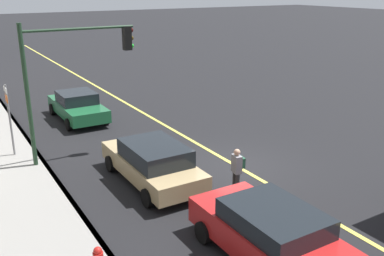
{
  "coord_description": "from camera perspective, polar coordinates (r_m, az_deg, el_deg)",
  "views": [
    {
      "loc": [
        -12.23,
        9.27,
        6.57
      ],
      "look_at": [
        -0.34,
        2.12,
        1.96
      ],
      "focal_mm": 40.59,
      "sensor_mm": 36.0,
      "label": 1
    }
  ],
  "objects": [
    {
      "name": "curb_edge",
      "position": [
        14.17,
        -15.38,
        -9.62
      ],
      "size": [
        80.0,
        0.16,
        0.15
      ],
      "primitive_type": "cube",
      "color": "slate",
      "rests_on": "ground"
    },
    {
      "name": "traffic_light_mast",
      "position": [
        16.69,
        -15.5,
        7.77
      ],
      "size": [
        0.28,
        4.24,
        5.33
      ],
      "color": "#1E3823",
      "rests_on": "ground"
    },
    {
      "name": "car_green",
      "position": [
        22.71,
        -14.82,
        2.83
      ],
      "size": [
        4.62,
        2.03,
        1.44
      ],
      "color": "#1E6038",
      "rests_on": "ground"
    },
    {
      "name": "car_red",
      "position": [
        11.08,
        10.18,
        -13.38
      ],
      "size": [
        4.46,
        2.12,
        1.5
      ],
      "color": "red",
      "rests_on": "ground"
    },
    {
      "name": "car_tan",
      "position": [
        15.0,
        -5.2,
        -4.46
      ],
      "size": [
        4.78,
        2.05,
        1.47
      ],
      "color": "tan",
      "rests_on": "ground"
    },
    {
      "name": "street_sign_post",
      "position": [
        18.12,
        -22.88,
        1.49
      ],
      "size": [
        0.6,
        0.08,
        2.98
      ],
      "color": "slate",
      "rests_on": "ground"
    },
    {
      "name": "sidewalk_slab",
      "position": [
        13.9,
        -22.32,
        -10.98
      ],
      "size": [
        80.0,
        3.61,
        0.15
      ],
      "primitive_type": "cube",
      "color": "gray",
      "rests_on": "ground"
    },
    {
      "name": "ground",
      "position": [
        16.69,
        5.66,
        -4.9
      ],
      "size": [
        200.0,
        200.0,
        0.0
      ],
      "primitive_type": "plane",
      "color": "black"
    },
    {
      "name": "lane_stripe_center",
      "position": [
        16.69,
        5.66,
        -4.88
      ],
      "size": [
        80.0,
        0.16,
        0.01
      ],
      "primitive_type": "cube",
      "color": "#D8CC4C",
      "rests_on": "ground"
    },
    {
      "name": "pedestrian_with_backpack",
      "position": [
        14.11,
        5.95,
        -5.32
      ],
      "size": [
        0.41,
        0.41,
        1.6
      ],
      "color": "#383838",
      "rests_on": "ground"
    }
  ]
}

